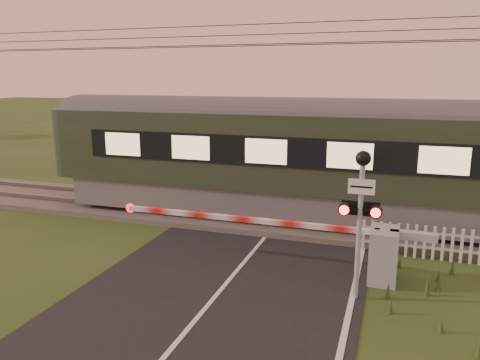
% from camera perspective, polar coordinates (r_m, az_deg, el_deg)
% --- Properties ---
extents(ground, '(160.00, 160.00, 0.00)m').
position_cam_1_polar(ground, '(9.47, -5.09, -16.36)').
color(ground, '#2C3F18').
rests_on(ground, ground).
extents(road, '(6.00, 140.00, 0.03)m').
position_cam_1_polar(road, '(9.27, -5.58, -16.97)').
color(road, black).
rests_on(road, ground).
extents(track_bed, '(140.00, 3.40, 0.39)m').
position_cam_1_polar(track_bed, '(15.16, 4.77, -4.82)').
color(track_bed, '#47423D').
rests_on(track_bed, ground).
extents(overhead_wires, '(120.00, 0.62, 0.62)m').
position_cam_1_polar(overhead_wires, '(14.53, 5.18, 17.02)').
color(overhead_wires, black).
rests_on(overhead_wires, ground).
extents(boom_gate, '(7.75, 0.94, 1.25)m').
position_cam_1_polar(boom_gate, '(11.18, 15.16, -8.23)').
color(boom_gate, gray).
rests_on(boom_gate, ground).
extents(crossing_signal, '(0.80, 0.34, 3.14)m').
position_cam_1_polar(crossing_signal, '(9.68, 14.53, -2.27)').
color(crossing_signal, gray).
rests_on(crossing_signal, ground).
extents(picket_fence, '(3.46, 0.07, 0.88)m').
position_cam_1_polar(picket_fence, '(12.89, 22.06, -7.07)').
color(picket_fence, silver).
rests_on(picket_fence, ground).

